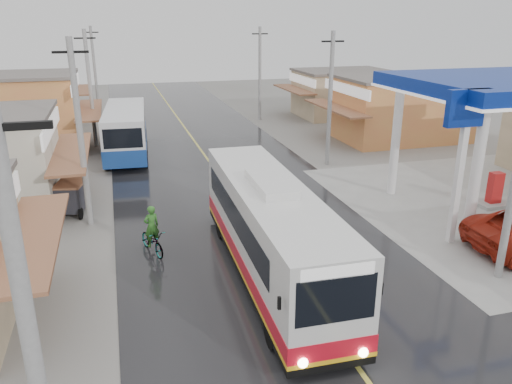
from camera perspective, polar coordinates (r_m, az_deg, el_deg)
ground at (r=16.36m, az=6.60°, el=-12.90°), size 120.00×120.00×0.00m
road at (r=29.56m, az=-4.43°, el=2.17°), size 12.00×90.00×0.02m
centre_line at (r=29.56m, az=-4.43°, el=2.19°), size 0.15×90.00×0.01m
shopfronts_right at (r=33.28m, az=22.96°, el=2.61°), size 11.00×44.00×4.80m
utility_poles_left at (r=30.03m, az=-18.02°, el=1.51°), size 1.60×50.00×8.00m
utility_poles_right at (r=31.63m, az=8.10°, el=3.16°), size 1.60×36.00×8.00m
coach_bus at (r=17.33m, az=1.58°, el=-4.35°), size 2.84×11.55×3.59m
second_bus at (r=34.14m, az=-14.64°, el=6.82°), size 3.14×9.52×3.11m
cyclist at (r=19.73m, az=-11.78°, el=-5.11°), size 1.24×1.99×2.03m
tricycle_near at (r=24.71m, az=-20.34°, el=-0.38°), size 1.66×2.20×1.53m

